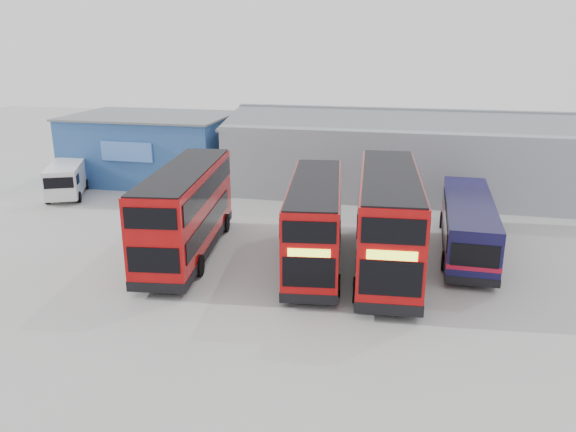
{
  "coord_description": "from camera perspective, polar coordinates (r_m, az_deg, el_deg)",
  "views": [
    {
      "loc": [
        6.04,
        -22.43,
        10.77
      ],
      "look_at": [
        0.06,
        4.26,
        2.1
      ],
      "focal_mm": 35.0,
      "sensor_mm": 36.0,
      "label": 1
    }
  ],
  "objects": [
    {
      "name": "double_decker_centre",
      "position": [
        27.39,
        2.72,
        -0.82
      ],
      "size": [
        3.71,
        10.32,
        4.28
      ],
      "rotation": [
        0.0,
        0.0,
        0.13
      ],
      "color": "#B00A0B",
      "rests_on": "ground"
    },
    {
      "name": "ground_plane",
      "position": [
        25.6,
        -2.24,
        -7.3
      ],
      "size": [
        120.0,
        120.0,
        0.0
      ],
      "primitive_type": "plane",
      "color": "gray",
      "rests_on": "ground"
    },
    {
      "name": "double_decker_left",
      "position": [
        29.1,
        -10.29,
        0.34
      ],
      "size": [
        4.0,
        11.06,
        4.58
      ],
      "rotation": [
        0.0,
        0.0,
        3.27
      ],
      "color": "#B00A0B",
      "rests_on": "ground"
    },
    {
      "name": "double_decker_right",
      "position": [
        27.23,
        10.1,
        -0.63
      ],
      "size": [
        3.57,
        11.49,
        4.79
      ],
      "rotation": [
        0.0,
        0.0,
        0.08
      ],
      "color": "#B00A0B",
      "rests_on": "ground"
    },
    {
      "name": "panel_van",
      "position": [
        42.79,
        -21.61,
        3.55
      ],
      "size": [
        4.05,
        5.67,
        2.32
      ],
      "rotation": [
        0.0,
        0.0,
        0.41
      ],
      "color": "silver",
      "rests_on": "ground"
    },
    {
      "name": "office_block",
      "position": [
        45.85,
        -13.62,
        6.81
      ],
      "size": [
        12.3,
        8.32,
        5.12
      ],
      "color": "navy",
      "rests_on": "ground"
    },
    {
      "name": "single_decker_blue",
      "position": [
        30.78,
        17.77,
        -1.0
      ],
      "size": [
        2.71,
        10.47,
        2.82
      ],
      "rotation": [
        0.0,
        0.0,
        3.12
      ],
      "color": "#0E103F",
      "rests_on": "ground"
    },
    {
      "name": "maintenance_shed",
      "position": [
        43.25,
        15.08,
        6.1
      ],
      "size": [
        30.5,
        12.0,
        5.89
      ],
      "color": "gray",
      "rests_on": "ground"
    }
  ]
}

